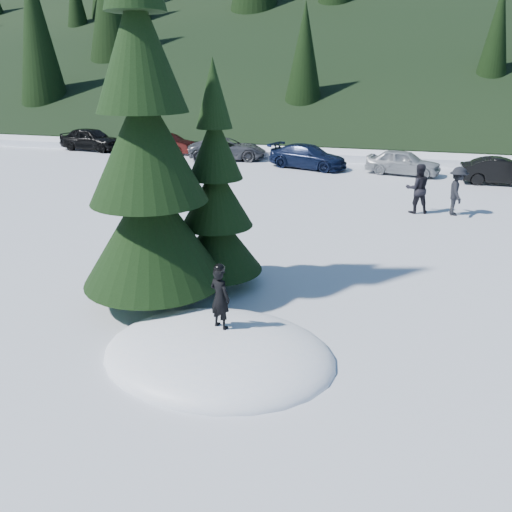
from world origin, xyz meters
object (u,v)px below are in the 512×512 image
(spruce_short, at_px, (216,203))
(car_2, at_px, (227,149))
(child_skier, at_px, (220,298))
(car_0, at_px, (92,139))
(adult_0, at_px, (418,189))
(car_5, at_px, (503,171))
(spruce_tall, at_px, (147,159))
(car_4, at_px, (403,162))
(adult_2, at_px, (457,191))
(car_3, at_px, (308,157))
(car_1, at_px, (169,144))

(spruce_short, distance_m, car_2, 18.94)
(car_2, bearing_deg, child_skier, -175.32)
(spruce_short, height_order, car_0, spruce_short)
(child_skier, xyz_separation_m, adult_0, (3.61, 11.45, -0.16))
(child_skier, bearing_deg, car_5, -90.31)
(spruce_tall, distance_m, adult_0, 11.71)
(car_4, bearing_deg, child_skier, -176.99)
(adult_2, bearing_deg, car_3, 37.88)
(spruce_tall, xyz_separation_m, car_2, (-5.16, 19.25, -2.67))
(car_0, xyz_separation_m, car_1, (5.55, 0.35, -0.14))
(child_skier, height_order, car_4, child_skier)
(adult_0, bearing_deg, car_4, -101.94)
(spruce_tall, xyz_separation_m, car_4, (5.14, 17.45, -2.68))
(car_2, bearing_deg, adult_2, -141.59)
(adult_0, relative_size, adult_2, 1.03)
(spruce_tall, height_order, car_2, spruce_tall)
(child_skier, xyz_separation_m, car_4, (2.97, 19.00, -0.45))
(spruce_tall, bearing_deg, spruce_short, 54.46)
(adult_2, bearing_deg, car_5, -25.96)
(adult_2, xyz_separation_m, car_5, (2.52, 6.35, -0.28))
(car_2, bearing_deg, car_5, -115.76)
(adult_2, bearing_deg, car_2, 48.81)
(car_5, bearing_deg, car_4, 74.80)
(car_3, bearing_deg, car_4, -77.85)
(car_5, bearing_deg, car_0, 79.55)
(car_0, relative_size, car_1, 1.19)
(spruce_tall, relative_size, spruce_short, 1.60)
(adult_0, bearing_deg, car_3, -71.07)
(spruce_short, distance_m, car_1, 21.95)
(adult_2, xyz_separation_m, car_3, (-7.11, 7.84, -0.26))
(car_2, distance_m, car_5, 15.13)
(car_2, bearing_deg, car_1, 59.53)
(spruce_short, relative_size, car_0, 1.21)
(car_3, xyz_separation_m, car_5, (9.63, -1.49, -0.02))
(child_skier, xyz_separation_m, car_0, (-17.39, 21.73, -0.33))
(child_skier, distance_m, car_3, 19.52)
(car_4, height_order, car_5, car_4)
(car_0, height_order, car_1, car_0)
(car_1, bearing_deg, adult_2, -115.07)
(adult_2, relative_size, car_3, 0.41)
(spruce_short, distance_m, adult_2, 10.66)
(adult_0, bearing_deg, car_1, -51.32)
(car_0, xyz_separation_m, car_4, (20.35, -2.73, -0.12))
(adult_2, distance_m, car_1, 19.86)
(spruce_tall, distance_m, car_4, 18.38)
(car_4, bearing_deg, car_1, 90.15)
(car_0, distance_m, car_2, 10.10)
(car_2, xyz_separation_m, car_5, (14.85, -2.90, -0.03))
(spruce_tall, distance_m, child_skier, 3.47)
(car_0, height_order, car_3, car_0)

